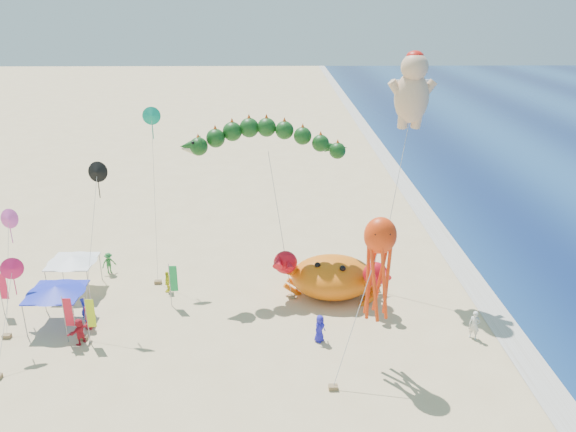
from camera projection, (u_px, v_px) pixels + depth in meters
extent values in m
plane|color=#D1B784|center=(318.00, 317.00, 37.59)|extent=(320.00, 320.00, 0.00)
plane|color=silver|center=(496.00, 315.00, 37.79)|extent=(320.00, 320.00, 0.00)
ellipsoid|color=orange|center=(333.00, 277.00, 40.01)|extent=(7.08, 6.41, 2.82)
sphere|color=red|center=(289.00, 269.00, 38.41)|extent=(1.68, 1.68, 1.68)
sphere|color=black|center=(321.00, 267.00, 38.63)|extent=(0.43, 0.43, 0.43)
sphere|color=red|center=(380.00, 268.00, 38.51)|extent=(1.68, 1.68, 1.68)
sphere|color=black|center=(347.00, 267.00, 38.66)|extent=(0.43, 0.43, 0.43)
cone|color=#103C12|center=(191.00, 142.00, 39.16)|extent=(1.59, 1.18, 1.30)
cylinder|color=#B2B2B2|center=(280.00, 224.00, 39.70)|extent=(1.66, 3.32, 9.80)
cube|color=olive|center=(292.00, 297.00, 39.94)|extent=(0.50, 0.35, 0.25)
ellipsoid|color=#DDAF87|center=(411.00, 98.00, 38.47)|extent=(2.39, 1.97, 3.52)
sphere|color=#DDAF87|center=(415.00, 67.00, 37.54)|extent=(1.84, 1.84, 1.84)
ellipsoid|color=red|center=(415.00, 57.00, 37.41)|extent=(1.19, 1.19, 0.83)
cylinder|color=#B2B2B2|center=(393.00, 206.00, 39.94)|extent=(2.14, 2.55, 12.08)
cube|color=olive|center=(376.00, 290.00, 40.91)|extent=(0.50, 0.35, 0.25)
ellipsoid|color=#EF390C|center=(380.00, 235.00, 30.16)|extent=(1.78, 1.61, 2.05)
cylinder|color=#B2B2B2|center=(356.00, 316.00, 30.44)|extent=(2.61, 2.63, 7.27)
cube|color=olive|center=(333.00, 387.00, 30.51)|extent=(0.50, 0.35, 0.25)
cylinder|color=gray|center=(25.00, 321.00, 35.07)|extent=(0.06, 0.06, 2.20)
cylinder|color=gray|center=(75.00, 320.00, 35.12)|extent=(0.06, 0.06, 2.20)
cylinder|color=gray|center=(44.00, 296.00, 37.97)|extent=(0.06, 0.06, 2.20)
cylinder|color=gray|center=(90.00, 296.00, 38.03)|extent=(0.06, 0.06, 2.20)
cube|color=#1523BA|center=(56.00, 292.00, 36.14)|extent=(3.35, 3.35, 0.08)
cone|color=#1523BA|center=(56.00, 289.00, 36.06)|extent=(3.69, 3.69, 0.45)
cylinder|color=gray|center=(47.00, 285.00, 39.46)|extent=(0.06, 0.06, 2.20)
cylinder|color=gray|center=(88.00, 285.00, 39.51)|extent=(0.06, 0.06, 2.20)
cylinder|color=gray|center=(62.00, 267.00, 42.19)|extent=(0.06, 0.06, 2.20)
cylinder|color=gray|center=(101.00, 267.00, 42.24)|extent=(0.06, 0.06, 2.20)
cube|color=silver|center=(73.00, 262.00, 40.45)|extent=(3.16, 3.16, 0.08)
cone|color=silver|center=(72.00, 259.00, 40.36)|extent=(3.47, 3.47, 0.45)
cylinder|color=gray|center=(87.00, 320.00, 34.15)|extent=(0.05, 0.05, 3.20)
cube|color=#C9E01A|center=(91.00, 313.00, 33.98)|extent=(0.50, 0.04, 1.90)
cylinder|color=gray|center=(65.00, 319.00, 34.27)|extent=(0.05, 0.05, 3.20)
cube|color=red|center=(68.00, 312.00, 34.09)|extent=(0.50, 0.04, 1.90)
cylinder|color=gray|center=(0.00, 293.00, 37.40)|extent=(0.05, 0.05, 3.20)
cube|color=#FE1C4B|center=(3.00, 286.00, 37.22)|extent=(0.50, 0.04, 1.90)
cylinder|color=gray|center=(170.00, 285.00, 38.43)|extent=(0.05, 0.05, 3.20)
cube|color=green|center=(174.00, 279.00, 38.26)|extent=(0.50, 0.04, 1.90)
imported|color=red|center=(80.00, 331.00, 34.37)|extent=(1.26, 1.62, 1.71)
imported|color=#2220BD|center=(320.00, 328.00, 34.63)|extent=(1.00, 1.03, 1.78)
imported|color=#222BC9|center=(84.00, 309.00, 36.91)|extent=(0.55, 0.69, 1.65)
imported|color=yellow|center=(168.00, 282.00, 40.63)|extent=(0.52, 0.99, 1.61)
imported|color=red|center=(88.00, 317.00, 36.02)|extent=(0.62, 0.87, 1.65)
imported|color=silver|center=(474.00, 325.00, 34.90)|extent=(0.81, 0.73, 1.86)
imported|color=#277533|center=(109.00, 263.00, 43.42)|extent=(1.26, 1.15, 1.70)
cone|color=#EA4EBA|center=(8.00, 219.00, 36.19)|extent=(1.30, 0.51, 1.32)
cylinder|color=#B2B2B2|center=(11.00, 275.00, 35.97)|extent=(0.55, 3.04, 6.42)
cube|color=olive|center=(13.00, 331.00, 35.72)|extent=(0.50, 0.35, 0.25)
cone|color=#0E9F78|center=(151.00, 116.00, 40.31)|extent=(1.30, 0.51, 1.32)
cylinder|color=#B2B2B2|center=(158.00, 202.00, 41.06)|extent=(0.55, 3.04, 11.87)
cube|color=olive|center=(164.00, 284.00, 41.78)|extent=(0.50, 0.35, 0.25)
cone|color=#D81858|center=(12.00, 269.00, 32.83)|extent=(1.30, 0.51, 1.32)
cylinder|color=#B2B2B2|center=(12.00, 320.00, 32.33)|extent=(0.55, 3.04, 4.89)
cube|color=olive|center=(13.00, 372.00, 31.81)|extent=(0.50, 0.35, 0.25)
cone|color=black|center=(97.00, 172.00, 34.82)|extent=(1.30, 0.51, 1.32)
cylinder|color=#B2B2B2|center=(103.00, 254.00, 35.17)|extent=(0.55, 3.04, 9.64)
cube|color=olive|center=(109.00, 333.00, 35.50)|extent=(0.50, 0.35, 0.25)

